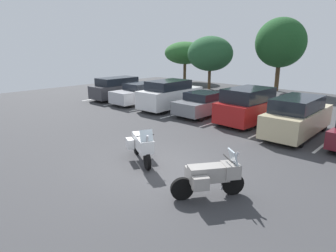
{
  "coord_description": "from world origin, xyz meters",
  "views": [
    {
      "loc": [
        6.85,
        -6.85,
        4.13
      ],
      "look_at": [
        -0.8,
        1.4,
        1.05
      ],
      "focal_mm": 31.36,
      "sensor_mm": 36.0,
      "label": 1
    }
  ],
  "objects": [
    {
      "name": "tree_center_left",
      "position": [
        -4.52,
        20.54,
        4.4
      ],
      "size": [
        4.52,
        4.52,
        6.64
      ],
      "color": "#4C3823",
      "rests_on": "ground"
    },
    {
      "name": "car_silver",
      "position": [
        -9.24,
        7.61,
        0.73
      ],
      "size": [
        1.9,
        4.71,
        1.51
      ],
      "color": "#B7B7BC",
      "rests_on": "ground"
    },
    {
      "name": "car_grey",
      "position": [
        -3.55,
        7.69,
        0.7
      ],
      "size": [
        1.93,
        4.31,
        1.43
      ],
      "color": "slate",
      "rests_on": "ground"
    },
    {
      "name": "ground",
      "position": [
        0.0,
        0.0,
        -0.05
      ],
      "size": [
        44.0,
        44.0,
        0.1
      ],
      "primitive_type": "cube",
      "color": "#38383A"
    },
    {
      "name": "car_champagne",
      "position": [
        2.2,
        7.14,
        0.92
      ],
      "size": [
        1.8,
        4.88,
        1.86
      ],
      "color": "#C1B289",
      "rests_on": "ground"
    },
    {
      "name": "motorcycle_second",
      "position": [
        2.63,
        -0.53,
        0.64
      ],
      "size": [
        1.44,
        1.81,
        1.36
      ],
      "color": "black",
      "rests_on": "ground"
    },
    {
      "name": "car_red",
      "position": [
        -0.58,
        7.72,
        0.96
      ],
      "size": [
        2.17,
        4.39,
        1.95
      ],
      "color": "maroon",
      "rests_on": "ground"
    },
    {
      "name": "car_charcoal",
      "position": [
        -11.92,
        7.63,
        0.87
      ],
      "size": [
        1.86,
        4.71,
        1.73
      ],
      "color": "#38383D",
      "rests_on": "ground"
    },
    {
      "name": "tree_right",
      "position": [
        -15.68,
        20.37,
        3.33
      ],
      "size": [
        4.75,
        4.75,
        4.62
      ],
      "color": "#4C3823",
      "rests_on": "ground"
    },
    {
      "name": "car_white",
      "position": [
        -6.34,
        7.57,
        0.95
      ],
      "size": [
        1.98,
        4.69,
        1.93
      ],
      "color": "white",
      "rests_on": "ground"
    },
    {
      "name": "tree_center_right",
      "position": [
        -9.91,
        17.21,
        3.4
      ],
      "size": [
        4.35,
        4.35,
        5.05
      ],
      "color": "#4C3823",
      "rests_on": "ground"
    },
    {
      "name": "parking_stripes",
      "position": [
        -0.62,
        7.5,
        0.0
      ],
      "size": [
        25.65,
        4.75,
        0.01
      ],
      "color": "silver",
      "rests_on": "ground"
    },
    {
      "name": "motorcycle_touring",
      "position": [
        -0.7,
        -0.11,
        0.66
      ],
      "size": [
        2.04,
        1.32,
        1.4
      ],
      "color": "black",
      "rests_on": "ground"
    }
  ]
}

